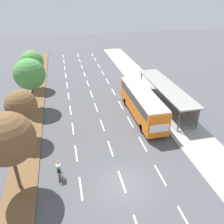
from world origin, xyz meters
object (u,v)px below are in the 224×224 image
at_px(bus, 142,102).
at_px(median_tree_third, 30,74).
at_px(median_tree_nearest, 8,139).
at_px(cyclist, 59,170).
at_px(median_tree_fourth, 32,62).
at_px(bus_shelter, 167,94).
at_px(median_tree_second, 21,106).

bearing_deg(bus, median_tree_third, 158.20).
bearing_deg(median_tree_nearest, cyclist, 8.12).
xyz_separation_m(bus, cyclist, (-10.43, -8.69, -1.28)).
xyz_separation_m(cyclist, median_tree_fourth, (-3.33, 21.29, 3.49)).
bearing_deg(median_tree_third, bus_shelter, -10.80).
height_order(median_tree_second, median_tree_fourth, median_tree_fourth).
distance_m(cyclist, median_tree_nearest, 5.22).
height_order(bus, median_tree_nearest, median_tree_nearest).
relative_size(median_tree_second, median_tree_fourth, 0.92).
relative_size(bus, median_tree_third, 1.69).
distance_m(bus_shelter, cyclist, 18.20).
bearing_deg(median_tree_third, cyclist, -78.15).
relative_size(bus_shelter, median_tree_fourth, 2.30).
bearing_deg(median_tree_nearest, median_tree_second, 90.52).
xyz_separation_m(bus_shelter, cyclist, (-14.71, -10.67, -1.07)).
xyz_separation_m(bus, median_tree_second, (-13.70, -1.90, 1.92)).
height_order(bus_shelter, median_tree_fourth, median_tree_fourth).
relative_size(cyclist, median_tree_nearest, 0.27).
bearing_deg(median_tree_third, median_tree_fourth, 93.02).
xyz_separation_m(cyclist, median_tree_second, (-3.27, 6.79, 3.20)).
bearing_deg(median_tree_nearest, median_tree_third, 88.96).
distance_m(median_tree_second, median_tree_third, 7.30).
xyz_separation_m(bus_shelter, median_tree_nearest, (-17.92, -11.13, 3.01)).
bearing_deg(cyclist, bus, 39.81).
bearing_deg(cyclist, bus_shelter, 35.97).
height_order(median_tree_nearest, median_tree_second, median_tree_nearest).
relative_size(median_tree_nearest, median_tree_fourth, 1.14).
bearing_deg(bus_shelter, bus, -155.16).
relative_size(median_tree_third, median_tree_fourth, 1.12).
relative_size(bus, median_tree_nearest, 1.66).
relative_size(bus_shelter, median_tree_second, 2.50).
distance_m(bus, median_tree_nearest, 16.66).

